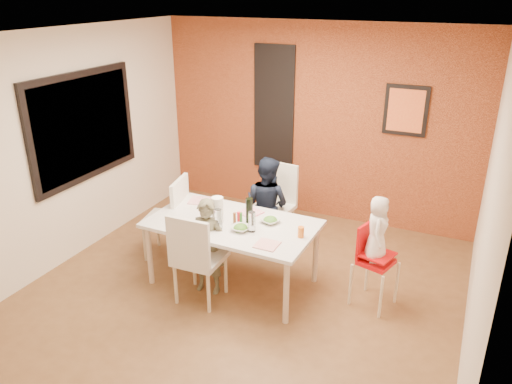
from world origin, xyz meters
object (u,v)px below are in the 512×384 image
at_px(paper_towel_roll, 218,210).
at_px(high_chair, 373,258).
at_px(chair_far, 276,200).
at_px(wine_bottle, 249,211).
at_px(chair_near, 195,255).
at_px(chair_left, 171,214).
at_px(child_far, 267,205).
at_px(dining_table, 232,228).
at_px(child_near, 208,247).
at_px(toddler, 377,229).

bearing_deg(paper_towel_roll, high_chair, 10.70).
bearing_deg(chair_far, wine_bottle, -76.53).
height_order(chair_near, paper_towel_roll, paper_towel_roll).
xyz_separation_m(chair_left, child_far, (0.97, 0.65, 0.04)).
bearing_deg(paper_towel_roll, dining_table, 19.16).
bearing_deg(chair_left, chair_near, 35.72).
distance_m(chair_far, paper_towel_roll, 1.23).
xyz_separation_m(child_near, paper_towel_roll, (0.02, 0.20, 0.35)).
relative_size(chair_left, child_far, 0.84).
bearing_deg(toddler, wine_bottle, 88.14).
bearing_deg(paper_towel_roll, child_far, 79.02).
bearing_deg(dining_table, wine_bottle, 17.53).
xyz_separation_m(dining_table, high_chair, (1.48, 0.26, -0.15)).
bearing_deg(wine_bottle, child_far, 100.27).
relative_size(chair_near, child_far, 0.84).
xyz_separation_m(child_far, paper_towel_roll, (-0.18, -0.92, 0.28)).
relative_size(chair_near, wine_bottle, 3.53).
distance_m(chair_left, high_chair, 2.42).
height_order(chair_near, chair_left, same).
xyz_separation_m(dining_table, wine_bottle, (0.18, 0.06, 0.21)).
relative_size(chair_near, chair_far, 0.99).
relative_size(child_far, paper_towel_roll, 4.31).
xyz_separation_m(high_chair, child_near, (-1.65, -0.51, 0.00)).
relative_size(chair_far, paper_towel_roll, 3.66).
distance_m(child_near, child_far, 1.14).
distance_m(chair_near, wine_bottle, 0.73).
xyz_separation_m(child_near, child_far, (0.20, 1.12, 0.08)).
xyz_separation_m(high_chair, paper_towel_roll, (-1.62, -0.31, 0.36)).
bearing_deg(dining_table, toddler, 9.27).
height_order(chair_far, child_near, child_near).
distance_m(chair_far, child_near, 1.39).
xyz_separation_m(dining_table, child_near, (-0.17, -0.25, -0.14)).
height_order(dining_table, chair_far, chair_far).
bearing_deg(chair_left, toddler, 79.45).
relative_size(dining_table, child_far, 1.49).
xyz_separation_m(chair_far, high_chair, (1.44, -0.86, -0.05)).
height_order(chair_left, paper_towel_roll, paper_towel_roll).
distance_m(dining_table, high_chair, 1.51).
distance_m(dining_table, child_far, 0.87).
bearing_deg(child_near, chair_left, 141.14).
height_order(chair_far, chair_left, chair_far).
distance_m(dining_table, child_near, 0.34).
height_order(dining_table, chair_near, chair_near).
height_order(high_chair, wine_bottle, wine_bottle).
xyz_separation_m(chair_far, wine_bottle, (0.14, -1.06, 0.31)).
bearing_deg(child_near, child_far, 72.72).
bearing_deg(child_near, paper_towel_roll, 76.87).
xyz_separation_m(chair_left, toddler, (2.44, 0.02, 0.30)).
distance_m(chair_near, paper_towel_roll, 0.56).
xyz_separation_m(child_near, wine_bottle, (0.35, 0.31, 0.36)).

